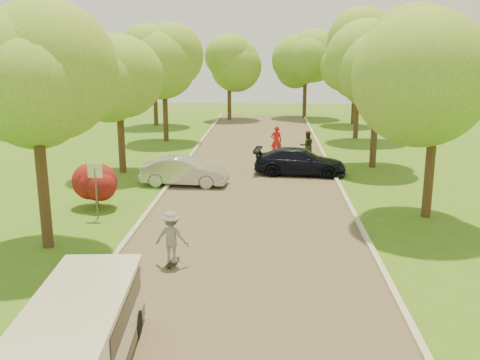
% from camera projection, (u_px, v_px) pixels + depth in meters
% --- Properties ---
extents(ground, '(100.00, 100.00, 0.00)m').
position_uv_depth(ground, '(244.00, 263.00, 16.22)').
color(ground, '#3E6818').
rests_on(ground, ground).
extents(road, '(8.00, 60.00, 0.01)m').
position_uv_depth(road, '(253.00, 194.00, 23.98)').
color(road, '#4C4438').
rests_on(road, ground).
extents(curb_left, '(0.18, 60.00, 0.12)m').
position_uv_depth(curb_left, '(164.00, 191.00, 24.19)').
color(curb_left, '#B2AD9E').
rests_on(curb_left, ground).
extents(curb_right, '(0.18, 60.00, 0.12)m').
position_uv_depth(curb_right, '(344.00, 194.00, 23.75)').
color(curb_right, '#B2AD9E').
rests_on(curb_right, ground).
extents(street_sign, '(0.55, 0.06, 2.17)m').
position_uv_depth(street_sign, '(95.00, 179.00, 20.05)').
color(street_sign, '#59595E').
rests_on(street_sign, ground).
extents(red_shrub, '(1.70, 1.70, 1.95)m').
position_uv_depth(red_shrub, '(96.00, 182.00, 21.64)').
color(red_shrub, '#382619').
rests_on(red_shrub, ground).
extents(tree_l_mida, '(4.71, 4.60, 7.39)m').
position_uv_depth(tree_l_mida, '(41.00, 87.00, 16.31)').
color(tree_l_mida, '#382619').
rests_on(tree_l_mida, ground).
extents(tree_l_midb, '(4.30, 4.20, 6.62)m').
position_uv_depth(tree_l_midb, '(122.00, 84.00, 27.14)').
color(tree_l_midb, '#382619').
rests_on(tree_l_midb, ground).
extents(tree_l_far, '(4.92, 4.80, 7.79)m').
position_uv_depth(tree_l_far, '(167.00, 62.00, 36.61)').
color(tree_l_far, '#382619').
rests_on(tree_l_far, ground).
extents(tree_r_mida, '(5.13, 5.00, 7.95)m').
position_uv_depth(tree_r_mida, '(444.00, 71.00, 19.39)').
color(tree_r_mida, '#382619').
rests_on(tree_r_mida, ground).
extents(tree_r_midb, '(4.51, 4.40, 7.01)m').
position_uv_depth(tree_r_midb, '(381.00, 77.00, 28.29)').
color(tree_r_midb, '#382619').
rests_on(tree_r_midb, ground).
extents(tree_r_far, '(5.33, 5.20, 8.34)m').
position_uv_depth(tree_r_far, '(363.00, 57.00, 37.73)').
color(tree_r_far, '#382619').
rests_on(tree_r_far, ground).
extents(tree_bg_a, '(5.12, 5.00, 7.72)m').
position_uv_depth(tree_bg_a, '(157.00, 62.00, 44.54)').
color(tree_bg_a, '#382619').
rests_on(tree_bg_a, ground).
extents(tree_bg_b, '(5.12, 5.00, 7.95)m').
position_uv_depth(tree_bg_b, '(359.00, 59.00, 45.51)').
color(tree_bg_b, '#382619').
rests_on(tree_bg_b, ground).
extents(tree_bg_c, '(4.92, 4.80, 7.33)m').
position_uv_depth(tree_bg_c, '(232.00, 64.00, 48.17)').
color(tree_bg_c, '#382619').
rests_on(tree_bg_c, ground).
extents(tree_bg_d, '(5.12, 5.00, 7.72)m').
position_uv_depth(tree_bg_d, '(308.00, 61.00, 49.66)').
color(tree_bg_d, '#382619').
rests_on(tree_bg_d, ground).
extents(minivan, '(2.13, 4.66, 1.69)m').
position_uv_depth(minivan, '(81.00, 334.00, 10.43)').
color(minivan, silver).
rests_on(minivan, ground).
extents(silver_sedan, '(4.20, 1.75, 1.35)m').
position_uv_depth(silver_sedan, '(185.00, 171.00, 25.38)').
color(silver_sedan, '#ABABAF').
rests_on(silver_sedan, ground).
extents(dark_sedan, '(4.89, 2.38, 1.37)m').
position_uv_depth(dark_sedan, '(300.00, 162.00, 27.53)').
color(dark_sedan, black).
rests_on(dark_sedan, ground).
extents(longboard, '(0.32, 0.83, 0.09)m').
position_uv_depth(longboard, '(173.00, 262.00, 16.02)').
color(longboard, black).
rests_on(longboard, ground).
extents(skateboarder, '(1.08, 0.71, 1.58)m').
position_uv_depth(skateboarder, '(172.00, 237.00, 15.83)').
color(skateboarder, gray).
rests_on(skateboarder, longboard).
extents(person_striped, '(0.71, 0.49, 1.85)m').
position_uv_depth(person_striped, '(276.00, 141.00, 32.24)').
color(person_striped, red).
rests_on(person_striped, ground).
extents(person_olive, '(0.95, 0.81, 1.71)m').
position_uv_depth(person_olive, '(307.00, 146.00, 31.16)').
color(person_olive, '#252D1B').
rests_on(person_olive, ground).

